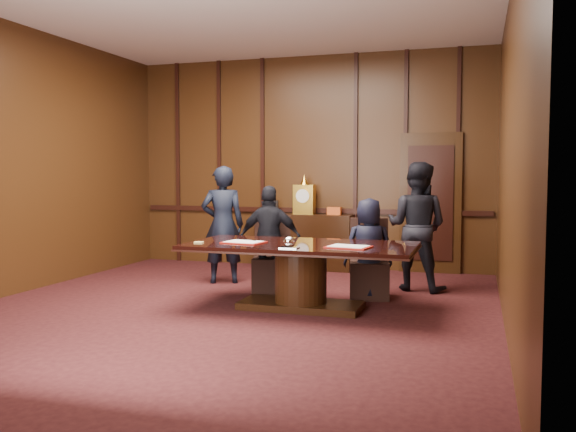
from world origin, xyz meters
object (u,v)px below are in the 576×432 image
object	(u,v)px
conference_table	(301,265)
signatory_left	(270,239)
witness_left	(223,225)
signatory_right	(369,249)
sideboard	(304,239)
witness_right	(417,226)

from	to	relation	value
conference_table	signatory_left	size ratio (longest dim) A/B	1.86
signatory_left	witness_left	size ratio (longest dim) A/B	0.84
witness_left	signatory_right	bearing A→B (deg)	143.90
signatory_right	signatory_left	bearing A→B (deg)	-17.36
conference_table	signatory_right	world-z (taller)	signatory_right
signatory_left	conference_table	bearing A→B (deg)	119.48
sideboard	witness_left	world-z (taller)	witness_left
signatory_right	witness_left	xyz separation A→B (m)	(-2.18, 0.48, 0.20)
signatory_left	witness_left	distance (m)	1.01
conference_table	signatory_right	xyz separation A→B (m)	(0.65, 0.80, 0.12)
conference_table	witness_left	size ratio (longest dim) A/B	1.57
sideboard	witness_left	distance (m)	1.81
signatory_left	signatory_right	size ratio (longest dim) A/B	1.11
conference_table	signatory_left	xyz separation A→B (m)	(-0.65, 0.80, 0.19)
signatory_left	signatory_right	distance (m)	1.30
signatory_left	witness_right	distance (m)	1.97
conference_table	witness_right	distance (m)	1.98
witness_left	sideboard	bearing A→B (deg)	-138.79
sideboard	conference_table	size ratio (longest dim) A/B	0.61
signatory_right	witness_right	size ratio (longest dim) A/B	0.73
signatory_left	witness_right	xyz separation A→B (m)	(1.81, 0.77, 0.16)
signatory_left	signatory_right	xyz separation A→B (m)	(1.30, 0.00, -0.07)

